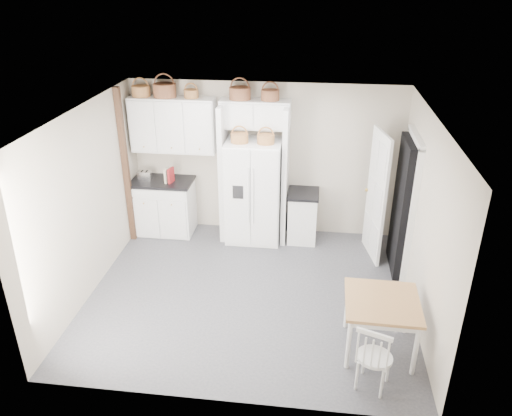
# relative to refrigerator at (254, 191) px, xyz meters

# --- Properties ---
(floor) EXTENTS (4.50, 4.50, 0.00)m
(floor) POSITION_rel_refrigerator_xyz_m (0.15, -1.65, -0.87)
(floor) COLOR #3B3B40
(floor) RESTS_ON ground
(ceiling) EXTENTS (4.50, 4.50, 0.00)m
(ceiling) POSITION_rel_refrigerator_xyz_m (0.15, -1.65, 1.73)
(ceiling) COLOR white
(ceiling) RESTS_ON wall_back
(wall_back) EXTENTS (4.50, 0.00, 4.50)m
(wall_back) POSITION_rel_refrigerator_xyz_m (0.15, 0.35, 0.43)
(wall_back) COLOR #C1B39E
(wall_back) RESTS_ON floor
(wall_left) EXTENTS (0.00, 4.00, 4.00)m
(wall_left) POSITION_rel_refrigerator_xyz_m (-2.10, -1.65, 0.43)
(wall_left) COLOR #C1B39E
(wall_left) RESTS_ON floor
(wall_right) EXTENTS (0.00, 4.00, 4.00)m
(wall_right) POSITION_rel_refrigerator_xyz_m (2.40, -1.65, 0.43)
(wall_right) COLOR #C1B39E
(wall_right) RESTS_ON floor
(refrigerator) EXTENTS (0.90, 0.72, 1.73)m
(refrigerator) POSITION_rel_refrigerator_xyz_m (0.00, 0.00, 0.00)
(refrigerator) COLOR white
(refrigerator) RESTS_ON floor
(base_cab_left) EXTENTS (1.00, 0.63, 0.92)m
(base_cab_left) POSITION_rel_refrigerator_xyz_m (-1.58, 0.05, -0.40)
(base_cab_left) COLOR white
(base_cab_left) RESTS_ON floor
(base_cab_right) EXTENTS (0.47, 0.56, 0.83)m
(base_cab_right) POSITION_rel_refrigerator_xyz_m (0.82, 0.05, -0.45)
(base_cab_right) COLOR white
(base_cab_right) RESTS_ON floor
(dining_table) EXTENTS (0.88, 0.88, 0.72)m
(dining_table) POSITION_rel_refrigerator_xyz_m (1.85, -2.61, -0.51)
(dining_table) COLOR #985B3A
(dining_table) RESTS_ON floor
(windsor_chair) EXTENTS (0.49, 0.47, 0.80)m
(windsor_chair) POSITION_rel_refrigerator_xyz_m (1.73, -3.22, -0.46)
(windsor_chair) COLOR white
(windsor_chair) RESTS_ON floor
(counter_left) EXTENTS (1.04, 0.67, 0.04)m
(counter_left) POSITION_rel_refrigerator_xyz_m (-1.58, 0.05, 0.08)
(counter_left) COLOR black
(counter_left) RESTS_ON base_cab_left
(counter_right) EXTENTS (0.51, 0.60, 0.04)m
(counter_right) POSITION_rel_refrigerator_xyz_m (0.82, 0.05, -0.02)
(counter_right) COLOR black
(counter_right) RESTS_ON base_cab_right
(toaster) EXTENTS (0.23, 0.14, 0.16)m
(toaster) POSITION_rel_refrigerator_xyz_m (-1.87, 0.02, 0.18)
(toaster) COLOR silver
(toaster) RESTS_ON counter_left
(cookbook_red) EXTENTS (0.07, 0.17, 0.25)m
(cookbook_red) POSITION_rel_refrigerator_xyz_m (-1.39, -0.03, 0.23)
(cookbook_red) COLOR maroon
(cookbook_red) RESTS_ON counter_left
(cookbook_cream) EXTENTS (0.06, 0.17, 0.25)m
(cookbook_cream) POSITION_rel_refrigerator_xyz_m (-1.46, -0.03, 0.22)
(cookbook_cream) COLOR beige
(cookbook_cream) RESTS_ON counter_left
(basket_upper_a) EXTENTS (0.30, 0.30, 0.17)m
(basket_upper_a) POSITION_rel_refrigerator_xyz_m (-1.84, 0.18, 1.57)
(basket_upper_a) COLOR brown
(basket_upper_a) RESTS_ON upper_cabinet
(basket_upper_b) EXTENTS (0.36, 0.36, 0.21)m
(basket_upper_b) POSITION_rel_refrigerator_xyz_m (-1.45, 0.18, 1.59)
(basket_upper_b) COLOR brown
(basket_upper_b) RESTS_ON upper_cabinet
(basket_upper_c) EXTENTS (0.23, 0.23, 0.13)m
(basket_upper_c) POSITION_rel_refrigerator_xyz_m (-1.02, 0.18, 1.55)
(basket_upper_c) COLOR brown
(basket_upper_c) RESTS_ON upper_cabinet
(basket_bridge_a) EXTENTS (0.34, 0.34, 0.19)m
(basket_bridge_a) POSITION_rel_refrigerator_xyz_m (-0.24, 0.18, 1.58)
(basket_bridge_a) COLOR brown
(basket_bridge_a) RESTS_ON bridge_cabinet
(basket_bridge_b) EXTENTS (0.28, 0.28, 0.16)m
(basket_bridge_b) POSITION_rel_refrigerator_xyz_m (0.23, 0.18, 1.57)
(basket_bridge_b) COLOR brown
(basket_bridge_b) RESTS_ON bridge_cabinet
(basket_fridge_a) EXTENTS (0.28, 0.28, 0.15)m
(basket_fridge_a) POSITION_rel_refrigerator_xyz_m (-0.21, -0.10, 0.94)
(basket_fridge_a) COLOR brown
(basket_fridge_a) RESTS_ON refrigerator
(basket_fridge_b) EXTENTS (0.27, 0.27, 0.15)m
(basket_fridge_b) POSITION_rel_refrigerator_xyz_m (0.20, -0.10, 0.94)
(basket_fridge_b) COLOR brown
(basket_fridge_b) RESTS_ON refrigerator
(upper_cabinet) EXTENTS (1.40, 0.34, 0.90)m
(upper_cabinet) POSITION_rel_refrigerator_xyz_m (-1.35, 0.18, 1.03)
(upper_cabinet) COLOR white
(upper_cabinet) RESTS_ON wall_back
(bridge_cabinet) EXTENTS (1.12, 0.34, 0.45)m
(bridge_cabinet) POSITION_rel_refrigerator_xyz_m (-0.00, 0.18, 1.26)
(bridge_cabinet) COLOR white
(bridge_cabinet) RESTS_ON wall_back
(fridge_panel_left) EXTENTS (0.08, 0.60, 2.30)m
(fridge_panel_left) POSITION_rel_refrigerator_xyz_m (-0.51, 0.05, 0.28)
(fridge_panel_left) COLOR white
(fridge_panel_left) RESTS_ON floor
(fridge_panel_right) EXTENTS (0.08, 0.60, 2.30)m
(fridge_panel_right) POSITION_rel_refrigerator_xyz_m (0.51, 0.05, 0.28)
(fridge_panel_right) COLOR white
(fridge_panel_right) RESTS_ON floor
(trim_post) EXTENTS (0.09, 0.09, 2.60)m
(trim_post) POSITION_rel_refrigerator_xyz_m (-2.05, -0.30, 0.43)
(trim_post) COLOR black
(trim_post) RESTS_ON floor
(doorway_void) EXTENTS (0.18, 0.85, 2.05)m
(doorway_void) POSITION_rel_refrigerator_xyz_m (2.31, -0.65, 0.16)
(doorway_void) COLOR black
(doorway_void) RESTS_ON floor
(door_slab) EXTENTS (0.21, 0.79, 2.05)m
(door_slab) POSITION_rel_refrigerator_xyz_m (1.95, -0.32, 0.16)
(door_slab) COLOR white
(door_slab) RESTS_ON floor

